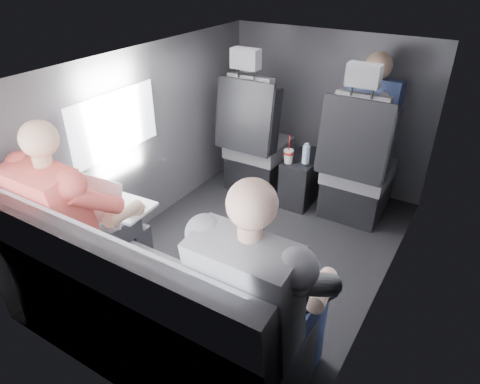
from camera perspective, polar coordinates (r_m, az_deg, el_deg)
The scene contains 19 objects.
floor at distance 3.13m, azimuth 1.49°, elevation -7.91°, with size 2.60×2.60×0.00m, color black.
ceiling at distance 2.54m, azimuth 1.90°, elevation 16.95°, with size 2.60×2.60×0.00m, color #B2B2AD.
panel_left at distance 3.27m, azimuth -12.23°, elevation 6.84°, with size 0.02×2.60×1.35m, color #56565B.
panel_right at distance 2.50m, azimuth 19.81°, elevation -1.84°, with size 0.02×2.60×1.35m, color #56565B.
panel_front at distance 3.86m, azimuth 11.54°, elevation 10.55°, with size 1.80×0.02×1.35m, color #56565B.
panel_back at distance 1.94m, azimuth -18.40°, elevation -11.87°, with size 1.80×0.02×1.35m, color #56565B.
side_window at distance 2.98m, azimuth -16.30°, elevation 8.71°, with size 0.02×0.75×0.42m, color white.
seatbelt at distance 3.13m, azimuth 15.24°, elevation 7.90°, with size 0.05×0.01×0.65m, color black.
front_seat_left at distance 3.74m, azimuth 2.09°, elevation 5.99°, with size 0.52×0.58×1.26m.
front_seat_right at distance 3.44m, azimuth 15.24°, elevation 2.60°, with size 0.52×0.58×1.26m.
center_console at distance 3.69m, azimuth 8.43°, elevation 1.82°, with size 0.24×0.48×0.41m.
rear_bench at distance 2.29m, azimuth -12.40°, elevation -15.55°, with size 1.60×0.57×0.92m.
soda_cup at distance 3.46m, azimuth 6.49°, elevation 4.82°, with size 0.08×0.08×0.25m.
water_bottle at distance 3.46m, azimuth 8.79°, elevation 4.96°, with size 0.06×0.06×0.18m.
laptop_white at distance 2.56m, azimuth -16.67°, elevation -1.54°, with size 0.37×0.35×0.27m.
laptop_black at distance 1.93m, azimuth 6.10°, elevation -11.93°, with size 0.42×0.44×0.25m.
passenger_rear_left at distance 2.47m, azimuth -20.82°, elevation -3.58°, with size 0.51×0.63×1.24m.
passenger_rear_right at distance 1.85m, azimuth 3.03°, elevation -14.03°, with size 0.52×0.64×1.25m.
passenger_front_right at distance 3.54m, azimuth 16.97°, elevation 9.39°, with size 0.41×0.41×0.83m.
Camera 1 is at (1.22, -2.15, 1.92)m, focal length 32.00 mm.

